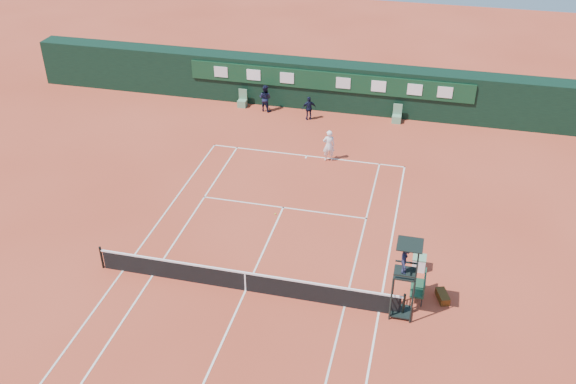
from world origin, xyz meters
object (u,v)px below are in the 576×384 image
object	(u,v)px
umpire_chair	(406,265)
cooler	(419,263)
tennis_net	(245,281)
player	(329,146)
player_bench	(421,286)

from	to	relation	value
umpire_chair	cooler	size ratio (longest dim) A/B	5.30
tennis_net	player	xyz separation A→B (m)	(1.28, 11.68, 0.41)
player_bench	umpire_chair	bearing A→B (deg)	-119.29
player_bench	player	world-z (taller)	player
tennis_net	umpire_chair	bearing A→B (deg)	0.77
player_bench	player	xyz separation A→B (m)	(-5.69, 10.41, 0.32)
umpire_chair	player	distance (m)	12.73
tennis_net	umpire_chair	size ratio (longest dim) A/B	3.77
umpire_chair	cooler	distance (m)	3.74
umpire_chair	cooler	bearing A→B (deg)	80.51
umpire_chair	player_bench	bearing A→B (deg)	60.71
tennis_net	player_bench	size ratio (longest dim) A/B	10.75
player	player_bench	bearing A→B (deg)	102.71
tennis_net	player	world-z (taller)	player
cooler	player	distance (m)	10.22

